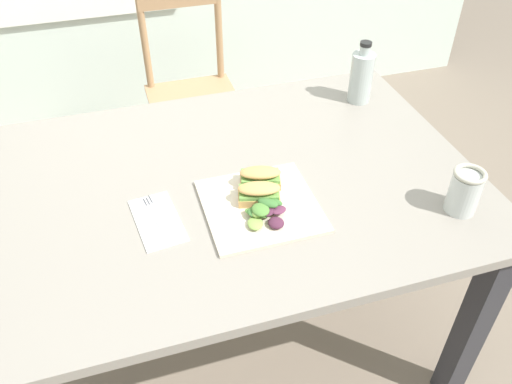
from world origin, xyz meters
TOP-DOWN VIEW (x-y plane):
  - ground_plane at (0.00, 0.00)m, footprint 7.72×7.72m
  - dining_table at (-0.05, 0.03)m, footprint 1.39×0.96m
  - chair_wooden_far at (0.04, 1.03)m, footprint 0.40×0.40m
  - plate_lunch at (0.01, -0.11)m, footprint 0.29×0.29m
  - sandwich_half_front at (0.01, -0.09)m, footprint 0.12×0.09m
  - sandwich_half_back at (0.03, -0.03)m, footprint 0.12×0.09m
  - salad_mixed_greens at (0.00, -0.16)m, footprint 0.12×0.14m
  - napkin_folded at (-0.26, -0.08)m, footprint 0.13×0.21m
  - fork_on_napkin at (-0.26, -0.06)m, footprint 0.05×0.19m
  - bottle_cold_brew at (0.49, 0.32)m, footprint 0.08×0.08m
  - mason_jar_iced_tea at (0.50, -0.27)m, footprint 0.08×0.08m

SIDE VIEW (x-z plane):
  - ground_plane at x=0.00m, z-range 0.00..0.00m
  - chair_wooden_far at x=0.04m, z-range 0.01..0.88m
  - dining_table at x=-0.05m, z-range 0.26..1.00m
  - napkin_folded at x=-0.26m, z-range 0.74..0.74m
  - plate_lunch at x=0.01m, z-range 0.74..0.75m
  - fork_on_napkin at x=-0.26m, z-range 0.74..0.75m
  - salad_mixed_greens at x=0.00m, z-range 0.75..0.79m
  - sandwich_half_front at x=0.01m, z-range 0.75..0.81m
  - sandwich_half_back at x=0.03m, z-range 0.75..0.81m
  - mason_jar_iced_tea at x=0.50m, z-range 0.73..0.86m
  - bottle_cold_brew at x=0.49m, z-range 0.71..0.92m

